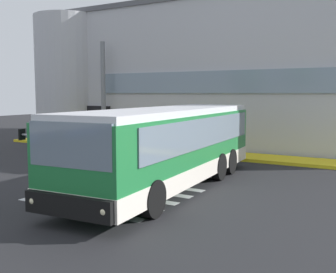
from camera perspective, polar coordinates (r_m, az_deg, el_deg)
The scene contains 9 objects.
ground_plane at distance 17.60m, azimuth -4.15°, elevation -4.46°, with size 80.00×90.00×0.02m, color #232326.
bay_paint_stripes at distance 13.13m, azimuth -7.22°, elevation -8.08°, with size 4.40×3.96×0.01m.
terminal_building at distance 27.97m, azimuth 8.17°, elevation 8.26°, with size 22.94×13.80×8.62m.
boarding_curb at distance 21.68m, azimuth 2.98°, elevation -2.23°, with size 25.14×2.00×0.15m, color yellow.
entry_support_column at distance 25.36m, azimuth -9.04°, elevation 6.06°, with size 0.28×0.28×6.16m, color slate.
bus_main_foreground at distance 13.80m, azimuth -0.05°, elevation -1.71°, with size 3.23×10.50×2.70m.
passenger_near_column at distance 24.14m, azimuth -9.03°, elevation 0.95°, with size 0.59×0.27×1.68m.
passenger_by_doorway at distance 23.95m, azimuth -6.50°, elevation 0.94°, with size 0.41×0.47×1.68m.
passenger_at_curb_edge at distance 22.79m, azimuth -4.41°, elevation 0.79°, with size 0.51×0.51×1.68m.
Camera 1 is at (9.72, -14.32, 3.20)m, focal length 43.57 mm.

